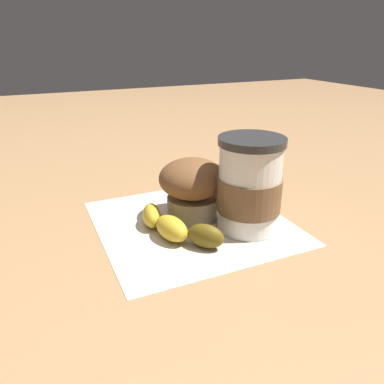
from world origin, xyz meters
TOP-DOWN VIEW (x-y plane):
  - ground_plane at (0.00, 0.00)m, footprint 3.00×3.00m
  - paper_napkin at (0.00, 0.00)m, footprint 0.27×0.27m
  - coffee_cup at (-0.06, 0.05)m, footprint 0.09×0.09m
  - muffin at (-0.01, -0.02)m, footprint 0.10×0.10m
  - banana at (0.04, 0.03)m, footprint 0.09×0.14m

SIDE VIEW (x-z plane):
  - ground_plane at x=0.00m, z-range 0.00..0.00m
  - paper_napkin at x=0.00m, z-range 0.00..0.00m
  - banana at x=0.04m, z-range 0.00..0.03m
  - muffin at x=-0.01m, z-range 0.01..0.10m
  - coffee_cup at x=-0.06m, z-range 0.00..0.13m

